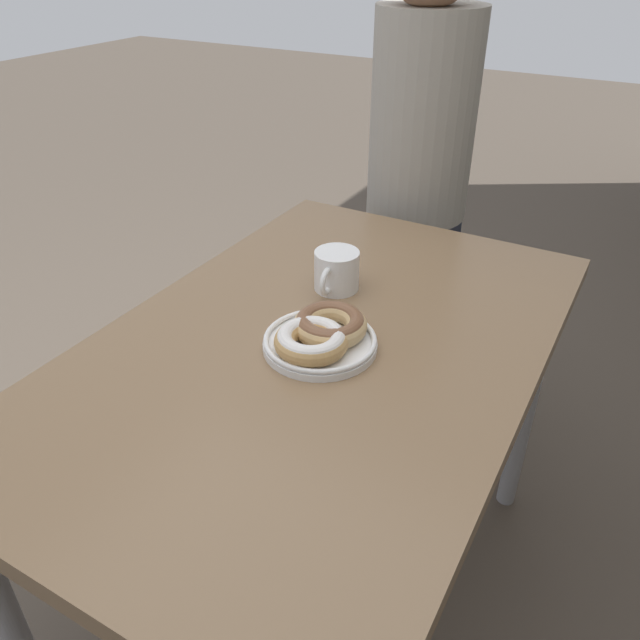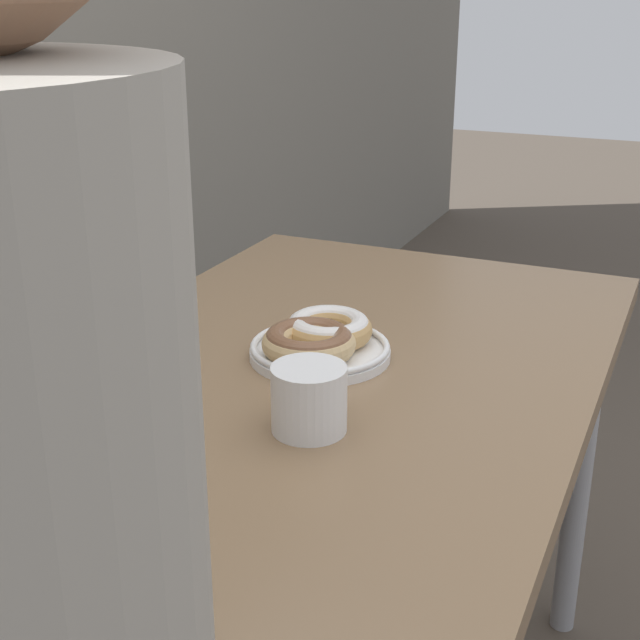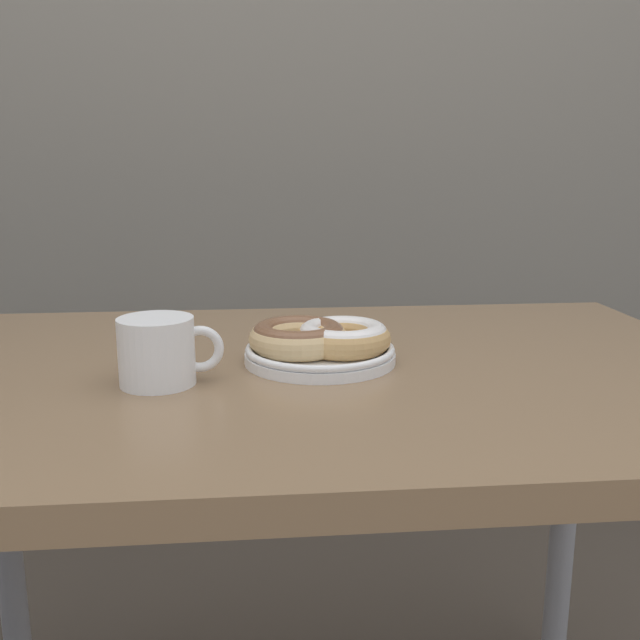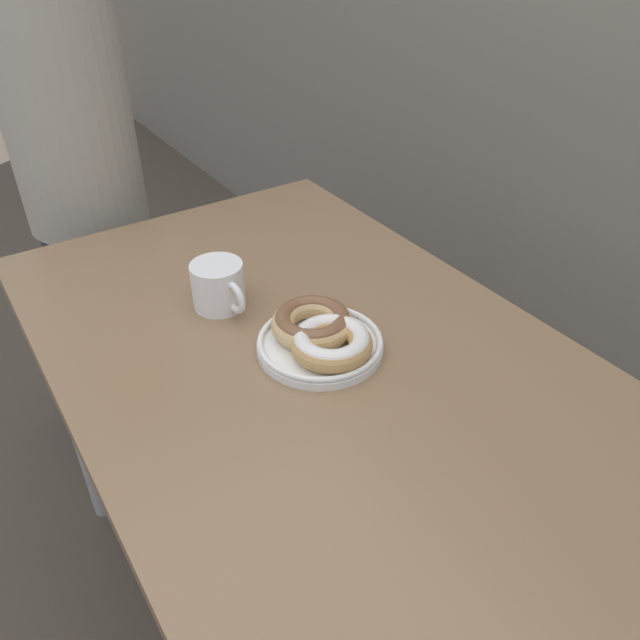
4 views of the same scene
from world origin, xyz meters
The scene contains 3 objects.
dining_table centered at (0.00, 0.17, 0.69)m, with size 1.20×0.77×0.78m.
donut_plate centered at (0.02, 0.18, 0.80)m, with size 0.25×0.21×0.06m.
coffee_mug centered at (-0.19, 0.10, 0.82)m, with size 0.13×0.09×0.09m.
Camera 2 is at (-1.09, -0.31, 1.30)m, focal length 50.00 mm.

